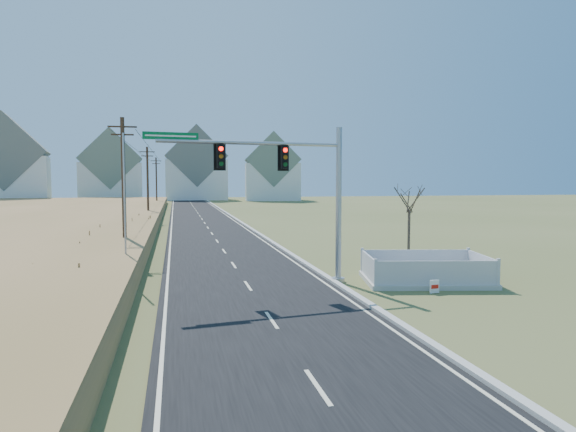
# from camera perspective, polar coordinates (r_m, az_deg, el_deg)

# --- Properties ---
(ground) EXTENTS (260.00, 260.00, 0.00)m
(ground) POSITION_cam_1_polar(r_m,az_deg,el_deg) (20.43, -2.88, -10.17)
(ground) COLOR #535A2B
(ground) RESTS_ON ground
(road) EXTENTS (8.00, 180.00, 0.06)m
(road) POSITION_cam_1_polar(r_m,az_deg,el_deg) (69.79, -9.71, -0.12)
(road) COLOR black
(road) RESTS_ON ground
(curb) EXTENTS (0.30, 180.00, 0.18)m
(curb) POSITION_cam_1_polar(r_m,az_deg,el_deg) (70.10, -6.32, -0.02)
(curb) COLOR #B2AFA8
(curb) RESTS_ON ground
(utility_pole_near) EXTENTS (1.80, 0.26, 9.00)m
(utility_pole_near) POSITION_cam_1_polar(r_m,az_deg,el_deg) (34.69, -17.80, 3.30)
(utility_pole_near) COLOR #422D1E
(utility_pole_near) RESTS_ON ground
(utility_pole_mid) EXTENTS (1.80, 0.26, 9.00)m
(utility_pole_mid) POSITION_cam_1_polar(r_m,az_deg,el_deg) (64.61, -15.32, 3.60)
(utility_pole_mid) COLOR #422D1E
(utility_pole_mid) RESTS_ON ground
(utility_pole_far) EXTENTS (1.80, 0.26, 9.00)m
(utility_pole_far) POSITION_cam_1_polar(r_m,az_deg,el_deg) (94.59, -14.41, 3.71)
(utility_pole_far) COLOR #422D1E
(utility_pole_far) RESTS_ON ground
(condo_nw) EXTENTS (17.69, 13.38, 19.05)m
(condo_nw) POSITION_cam_1_polar(r_m,az_deg,el_deg) (124.51, -28.73, 4.78)
(condo_nw) COLOR white
(condo_nw) RESTS_ON ground
(condo_nnw) EXTENTS (14.93, 11.17, 17.03)m
(condo_nnw) POSITION_cam_1_polar(r_m,az_deg,el_deg) (128.40, -19.08, 4.67)
(condo_nnw) COLOR white
(condo_nnw) RESTS_ON ground
(condo_n) EXTENTS (15.27, 10.20, 18.54)m
(condo_n) POSITION_cam_1_polar(r_m,az_deg,el_deg) (131.66, -10.17, 5.10)
(condo_n) COLOR white
(condo_n) RESTS_ON ground
(condo_ne) EXTENTS (14.12, 10.51, 16.52)m
(condo_ne) POSITION_cam_1_polar(r_m,az_deg,el_deg) (125.72, -1.76, 4.87)
(condo_ne) COLOR white
(condo_ne) RESTS_ON ground
(traffic_signal_mast) EXTENTS (9.41, 1.50, 7.54)m
(traffic_signal_mast) POSITION_cam_1_polar(r_m,az_deg,el_deg) (24.28, 1.62, 3.06)
(traffic_signal_mast) COLOR #9EA0A5
(traffic_signal_mast) RESTS_ON ground
(fence_enclosure) EXTENTS (6.58, 5.12, 1.34)m
(fence_enclosure) POSITION_cam_1_polar(r_m,az_deg,el_deg) (26.22, 14.98, -6.52)
(fence_enclosure) COLOR #B7B5AD
(fence_enclosure) RESTS_ON ground
(open_sign) EXTENTS (0.47, 0.13, 0.59)m
(open_sign) POSITION_cam_1_polar(r_m,az_deg,el_deg) (23.72, 15.97, -7.55)
(open_sign) COLOR white
(open_sign) RESTS_ON ground
(flagpole) EXTENTS (0.33, 0.33, 7.34)m
(flagpole) POSITION_cam_1_polar(r_m,az_deg,el_deg) (26.97, -17.66, -0.58)
(flagpole) COLOR #B7B5AD
(flagpole) RESTS_ON ground
(bare_tree) EXTENTS (1.89, 1.89, 5.01)m
(bare_tree) POSITION_cam_1_polar(r_m,az_deg,el_deg) (29.68, 13.34, 2.04)
(bare_tree) COLOR #4C3F33
(bare_tree) RESTS_ON ground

